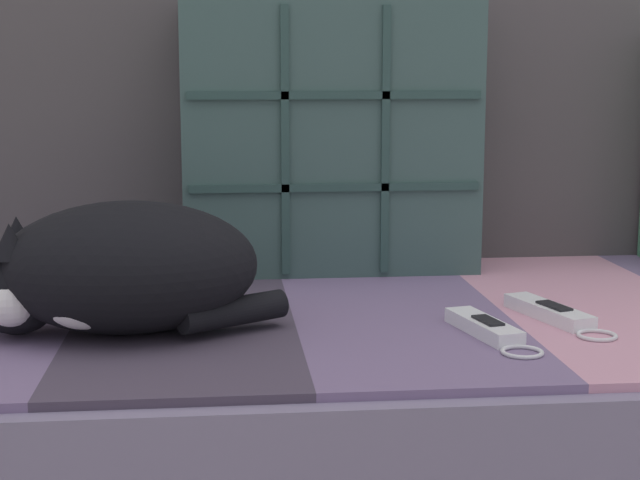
% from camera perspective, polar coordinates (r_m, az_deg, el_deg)
% --- Properties ---
extents(couch, '(1.79, 0.87, 0.37)m').
position_cam_1_polar(couch, '(1.47, 9.39, -10.38)').
color(couch, gray).
rests_on(couch, ground_plane).
extents(sofa_backrest, '(1.76, 0.14, 0.56)m').
position_cam_1_polar(sofa_backrest, '(1.73, 6.65, 8.45)').
color(sofa_backrest, '#474242').
rests_on(sofa_backrest, couch).
extents(throw_pillow_quilted, '(0.46, 0.14, 0.42)m').
position_cam_1_polar(throw_pillow_quilted, '(1.56, 0.62, 5.91)').
color(throw_pillow_quilted, '#38514C').
rests_on(throw_pillow_quilted, couch).
extents(sleeping_cat, '(0.39, 0.23, 0.16)m').
position_cam_1_polar(sleeping_cat, '(1.22, -11.90, -1.77)').
color(sleeping_cat, black).
rests_on(sleeping_cat, couch).
extents(game_remote_near, '(0.10, 0.21, 0.02)m').
position_cam_1_polar(game_remote_near, '(1.30, 13.35, -4.17)').
color(game_remote_near, white).
rests_on(game_remote_near, couch).
extents(game_remote_far, '(0.08, 0.19, 0.02)m').
position_cam_1_polar(game_remote_far, '(1.21, 9.66, -5.10)').
color(game_remote_far, white).
rests_on(game_remote_far, couch).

